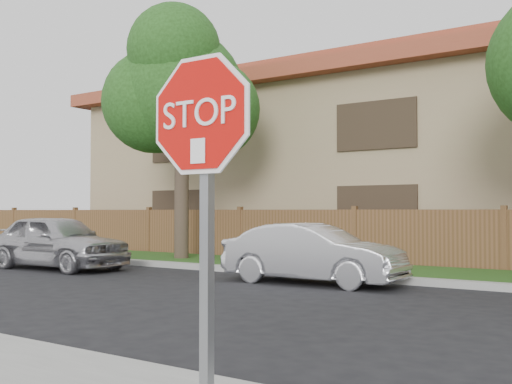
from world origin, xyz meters
The scene contains 7 objects.
far_curb centered at (0.00, 8.15, 0.07)m, with size 70.00×0.30×0.15m, color gray.
grass_strip centered at (0.00, 9.80, 0.06)m, with size 70.00×3.00×0.12m, color #1E4714.
fence centered at (0.00, 11.40, 0.80)m, with size 70.00×0.12×1.60m, color #53361D.
tree_left centered at (-8.98, 9.57, 5.22)m, with size 4.80×3.90×7.78m.
stop_sign centered at (0.86, -1.48, 1.83)m, with size 1.01×0.13×2.55m.
sedan_far_left centered at (-10.30, 6.12, 0.74)m, with size 1.75×4.34×1.48m, color #B9B8BD.
sedan_left centered at (-3.02, 7.08, 0.65)m, with size 1.37×3.93×1.30m, color silver.
Camera 1 is at (3.13, -4.29, 1.57)m, focal length 42.00 mm.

